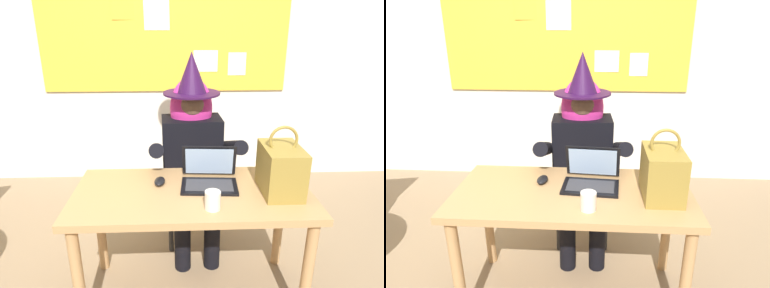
{
  "view_description": "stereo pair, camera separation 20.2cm",
  "coord_description": "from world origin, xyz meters",
  "views": [
    {
      "loc": [
        0.12,
        -1.47,
        1.58
      ],
      "look_at": [
        0.2,
        0.43,
        0.88
      ],
      "focal_mm": 30.47,
      "sensor_mm": 36.0,
      "label": 1
    },
    {
      "loc": [
        0.32,
        -1.46,
        1.58
      ],
      "look_at": [
        0.2,
        0.43,
        0.88
      ],
      "focal_mm": 30.47,
      "sensor_mm": 36.0,
      "label": 2
    }
  ],
  "objects": [
    {
      "name": "wall_back_bulletin",
      "position": [
        0.0,
        1.88,
        1.43
      ],
      "size": [
        5.53,
        1.93,
        2.84
      ],
      "color": "silver",
      "rests_on": "ground"
    },
    {
      "name": "desk_main",
      "position": [
        0.19,
        0.14,
        0.61
      ],
      "size": [
        1.31,
        0.63,
        0.72
      ],
      "rotation": [
        0.0,
        0.0,
        -0.0
      ],
      "color": "tan",
      "rests_on": "ground"
    },
    {
      "name": "chair_at_desk",
      "position": [
        0.21,
        0.81,
        0.5
      ],
      "size": [
        0.44,
        0.44,
        0.9
      ],
      "rotation": [
        0.0,
        0.0,
        -1.51
      ],
      "color": "#4C1E19",
      "rests_on": "ground"
    },
    {
      "name": "person_costumed",
      "position": [
        0.22,
        0.69,
        0.78
      ],
      "size": [
        0.62,
        0.67,
        1.42
      ],
      "rotation": [
        0.0,
        0.0,
        -1.51
      ],
      "color": "black",
      "rests_on": "ground"
    },
    {
      "name": "laptop",
      "position": [
        0.29,
        0.22,
        0.76
      ],
      "size": [
        0.33,
        0.28,
        0.21
      ],
      "rotation": [
        0.0,
        0.0,
        -0.07
      ],
      "color": "black",
      "rests_on": "desk_main"
    },
    {
      "name": "computer_mouse",
      "position": [
        0.01,
        0.23,
        0.73
      ],
      "size": [
        0.07,
        0.11,
        0.03
      ],
      "primitive_type": "ellipsoid",
      "rotation": [
        0.0,
        0.0,
        -0.11
      ],
      "color": "black",
      "rests_on": "desk_main"
    },
    {
      "name": "handbag",
      "position": [
        0.67,
        0.12,
        0.85
      ],
      "size": [
        0.2,
        0.3,
        0.38
      ],
      "rotation": [
        0.0,
        0.0,
        -0.27
      ],
      "color": "olive",
      "rests_on": "desk_main"
    },
    {
      "name": "coffee_mug",
      "position": [
        0.29,
        -0.05,
        0.76
      ],
      "size": [
        0.08,
        0.08,
        0.09
      ],
      "primitive_type": "cylinder",
      "color": "silver",
      "rests_on": "desk_main"
    }
  ]
}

